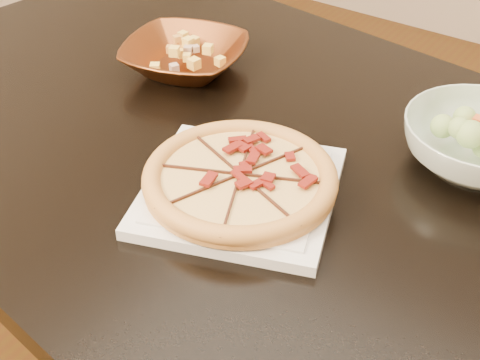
{
  "coord_description": "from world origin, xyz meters",
  "views": [
    {
      "loc": [
        0.52,
        -0.94,
        1.37
      ],
      "look_at": [
        0.08,
        -0.32,
        0.78
      ],
      "focal_mm": 50.0,
      "sensor_mm": 36.0,
      "label": 1
    }
  ],
  "objects_px": {
    "plate": "(240,191)",
    "bronze_bowl": "(185,57)",
    "salad_bowl": "(480,144)",
    "dining_table": "(227,174)",
    "pizza": "(240,178)"
  },
  "relations": [
    {
      "from": "plate",
      "to": "salad_bowl",
      "type": "distance_m",
      "value": 0.38
    },
    {
      "from": "dining_table",
      "to": "bronze_bowl",
      "type": "height_order",
      "value": "bronze_bowl"
    },
    {
      "from": "plate",
      "to": "bronze_bowl",
      "type": "distance_m",
      "value": 0.41
    },
    {
      "from": "pizza",
      "to": "dining_table",
      "type": "bearing_deg",
      "value": 132.35
    },
    {
      "from": "bronze_bowl",
      "to": "salad_bowl",
      "type": "height_order",
      "value": "salad_bowl"
    },
    {
      "from": "dining_table",
      "to": "salad_bowl",
      "type": "xyz_separation_m",
      "value": [
        0.38,
        0.15,
        0.13
      ]
    },
    {
      "from": "dining_table",
      "to": "salad_bowl",
      "type": "relative_size",
      "value": 6.61
    },
    {
      "from": "bronze_bowl",
      "to": "plate",
      "type": "bearing_deg",
      "value": -39.65
    },
    {
      "from": "plate",
      "to": "pizza",
      "type": "relative_size",
      "value": 1.24
    },
    {
      "from": "pizza",
      "to": "bronze_bowl",
      "type": "xyz_separation_m",
      "value": [
        -0.31,
        0.26,
        -0.01
      ]
    },
    {
      "from": "plate",
      "to": "pizza",
      "type": "bearing_deg",
      "value": 152.17
    },
    {
      "from": "plate",
      "to": "pizza",
      "type": "height_order",
      "value": "pizza"
    },
    {
      "from": "pizza",
      "to": "salad_bowl",
      "type": "relative_size",
      "value": 1.18
    },
    {
      "from": "bronze_bowl",
      "to": "salad_bowl",
      "type": "relative_size",
      "value": 0.95
    },
    {
      "from": "plate",
      "to": "salad_bowl",
      "type": "xyz_separation_m",
      "value": [
        0.25,
        0.28,
        0.03
      ]
    }
  ]
}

